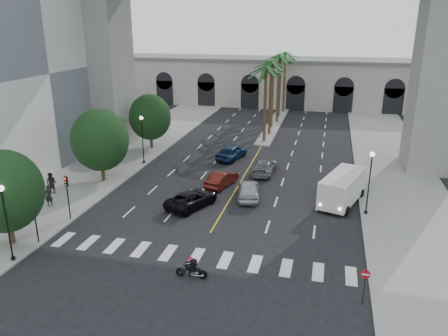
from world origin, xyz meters
TOP-DOWN VIEW (x-y plane):
  - ground at (0.00, 0.00)m, footprint 140.00×140.00m
  - sidewalk_left at (-15.00, 15.00)m, footprint 8.00×100.00m
  - sidewalk_right at (15.00, 15.00)m, footprint 8.00×100.00m
  - median at (0.00, 38.00)m, footprint 2.00×24.00m
  - pier_building at (0.00, 55.00)m, footprint 71.00×10.50m
  - palm_a at (0.00, 28.00)m, footprint 3.20×3.20m
  - palm_b at (0.10, 32.00)m, footprint 3.20×3.20m
  - palm_c at (-0.20, 36.00)m, footprint 3.20×3.20m
  - palm_d at (0.15, 40.00)m, footprint 3.20×3.20m
  - palm_e at (-0.10, 44.00)m, footprint 3.20×3.20m
  - palm_f at (0.20, 48.00)m, footprint 3.20×3.20m
  - street_tree_near at (-13.00, -3.00)m, footprint 5.20×5.20m
  - street_tree_mid at (-13.00, 10.00)m, footprint 5.44×5.44m
  - street_tree_far at (-13.00, 22.00)m, footprint 5.04×5.04m
  - lamp_post_left_near at (-11.40, -5.00)m, footprint 0.40×0.40m
  - lamp_post_left_far at (-11.40, 16.00)m, footprint 0.40×0.40m
  - lamp_post_right at (11.40, 8.00)m, footprint 0.40×0.40m
  - traffic_signal_near at (-11.30, -2.50)m, footprint 0.25×0.18m
  - traffic_signal_far at (-11.30, 1.50)m, footprint 0.25×0.18m
  - motorcycle_rider at (0.54, -4.00)m, footprint 2.00×0.54m
  - car_a at (1.50, 9.30)m, footprint 2.70×4.92m
  - car_b at (-1.50, 11.58)m, footprint 2.56×4.58m
  - car_c at (-2.79, 6.28)m, footprint 4.17×5.55m
  - car_d at (1.91, 16.12)m, footprint 2.31×5.11m
  - car_e at (-2.49, 20.11)m, footprint 3.12×5.29m
  - cargo_van at (9.48, 9.92)m, footprint 4.12×6.61m
  - pedestrian_a at (-14.35, 3.29)m, footprint 0.73×0.56m
  - pedestrian_b at (-15.80, 5.77)m, footprint 0.99×0.80m
  - do_not_enter_sign at (10.50, -4.30)m, footprint 0.54×0.05m

SIDE VIEW (x-z plane):
  - ground at x=0.00m, z-range 0.00..0.00m
  - sidewalk_left at x=-15.00m, z-range 0.00..0.15m
  - sidewalk_right at x=15.00m, z-range 0.00..0.15m
  - median at x=0.00m, z-range 0.00..0.20m
  - motorcycle_rider at x=0.54m, z-range -0.07..1.37m
  - car_c at x=-2.79m, z-range 0.00..1.40m
  - car_b at x=-1.50m, z-range 0.00..1.43m
  - car_d at x=1.91m, z-range 0.00..1.45m
  - car_a at x=1.50m, z-range 0.00..1.59m
  - car_e at x=-2.49m, z-range 0.00..1.69m
  - pedestrian_a at x=-14.35m, z-range 0.15..1.94m
  - pedestrian_b at x=-15.80m, z-range 0.15..2.10m
  - cargo_van at x=9.48m, z-range 0.15..2.79m
  - do_not_enter_sign at x=10.50m, z-range 0.50..2.69m
  - traffic_signal_near at x=-11.30m, z-range 0.69..4.34m
  - traffic_signal_far at x=-11.30m, z-range 0.69..4.34m
  - lamp_post_left_near at x=-11.40m, z-range 0.55..5.90m
  - lamp_post_left_far at x=-11.40m, z-range 0.55..5.90m
  - lamp_post_right at x=11.40m, z-range 0.55..5.90m
  - street_tree_far at x=-13.00m, z-range 0.56..7.24m
  - street_tree_near at x=-13.00m, z-range 0.58..7.47m
  - street_tree_mid at x=-13.00m, z-range 0.61..7.81m
  - pier_building at x=0.00m, z-range 0.02..8.52m
  - palm_c at x=-0.20m, z-range 3.86..13.96m
  - palm_a at x=0.00m, z-range 3.95..14.25m
  - palm_e at x=-0.10m, z-range 3.99..14.39m
  - palm_b at x=0.10m, z-range 4.07..14.67m
  - palm_f at x=0.20m, z-range 4.11..14.81m
  - palm_d at x=0.15m, z-range 4.20..15.10m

